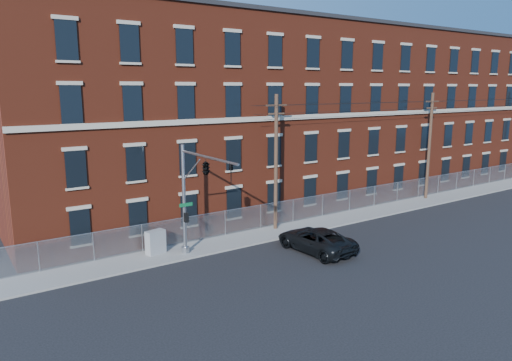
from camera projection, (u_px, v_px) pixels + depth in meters
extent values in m
plane|color=black|center=(302.00, 256.00, 30.25)|extent=(140.00, 140.00, 0.00)
cube|color=gray|center=(373.00, 212.00, 40.91)|extent=(65.00, 3.00, 0.12)
cube|color=maroon|center=(307.00, 114.00, 46.70)|extent=(55.00, 14.00, 16.00)
cube|color=black|center=(309.00, 28.00, 45.14)|extent=(55.30, 14.30, 0.30)
cube|color=#A59C8A|center=(360.00, 114.00, 40.89)|extent=(55.00, 0.18, 0.35)
cube|color=black|center=(80.00, 227.00, 28.96)|extent=(1.20, 0.10, 2.20)
cube|color=black|center=(76.00, 169.00, 28.27)|extent=(1.20, 0.10, 2.20)
cube|color=black|center=(71.00, 104.00, 27.54)|extent=(1.20, 0.10, 2.20)
cube|color=black|center=(66.00, 40.00, 26.86)|extent=(1.20, 0.10, 2.20)
cube|color=black|center=(138.00, 218.00, 30.98)|extent=(1.20, 0.10, 2.20)
cube|color=black|center=(135.00, 164.00, 30.29)|extent=(1.20, 0.10, 2.20)
cube|color=black|center=(132.00, 103.00, 29.56)|extent=(1.20, 0.10, 2.20)
cube|color=black|center=(130.00, 44.00, 28.87)|extent=(1.20, 0.10, 2.20)
cube|color=black|center=(189.00, 210.00, 33.00)|extent=(1.20, 0.10, 2.20)
cube|color=black|center=(188.00, 159.00, 32.31)|extent=(1.20, 0.10, 2.20)
cube|color=black|center=(186.00, 102.00, 31.58)|extent=(1.20, 0.10, 2.20)
cube|color=black|center=(184.00, 46.00, 30.89)|extent=(1.20, 0.10, 2.20)
cube|color=black|center=(234.00, 203.00, 35.01)|extent=(1.20, 0.10, 2.20)
cube|color=black|center=(234.00, 155.00, 34.32)|extent=(1.20, 0.10, 2.20)
cube|color=black|center=(233.00, 102.00, 33.60)|extent=(1.20, 0.10, 2.20)
cube|color=black|center=(233.00, 49.00, 32.91)|extent=(1.20, 0.10, 2.20)
cube|color=black|center=(274.00, 197.00, 37.03)|extent=(1.20, 0.10, 2.20)
cube|color=black|center=(274.00, 151.00, 36.34)|extent=(1.20, 0.10, 2.20)
cube|color=black|center=(275.00, 101.00, 35.61)|extent=(1.20, 0.10, 2.20)
cube|color=black|center=(275.00, 51.00, 34.92)|extent=(1.20, 0.10, 2.20)
cube|color=black|center=(310.00, 191.00, 39.05)|extent=(1.20, 0.10, 2.20)
cube|color=black|center=(311.00, 148.00, 38.36)|extent=(1.20, 0.10, 2.20)
cube|color=black|center=(312.00, 100.00, 37.63)|extent=(1.20, 0.10, 2.20)
cube|color=black|center=(313.00, 53.00, 36.94)|extent=(1.20, 0.10, 2.20)
cube|color=black|center=(342.00, 186.00, 41.06)|extent=(1.20, 0.10, 2.20)
cube|color=black|center=(344.00, 145.00, 40.37)|extent=(1.20, 0.10, 2.20)
cube|color=black|center=(345.00, 99.00, 39.65)|extent=(1.20, 0.10, 2.20)
cube|color=black|center=(347.00, 55.00, 38.96)|extent=(1.20, 0.10, 2.20)
cube|color=black|center=(372.00, 182.00, 43.08)|extent=(1.20, 0.10, 2.20)
cube|color=black|center=(374.00, 142.00, 42.39)|extent=(1.20, 0.10, 2.20)
cube|color=black|center=(376.00, 99.00, 41.66)|extent=(1.20, 0.10, 2.20)
cube|color=black|center=(378.00, 57.00, 40.97)|extent=(1.20, 0.10, 2.20)
cube|color=black|center=(399.00, 177.00, 45.10)|extent=(1.20, 0.10, 2.20)
cube|color=black|center=(401.00, 140.00, 44.41)|extent=(1.20, 0.10, 2.20)
cube|color=black|center=(403.00, 98.00, 43.68)|extent=(1.20, 0.10, 2.20)
cube|color=black|center=(405.00, 58.00, 42.99)|extent=(1.20, 0.10, 2.20)
cube|color=black|center=(423.00, 174.00, 47.12)|extent=(1.20, 0.10, 2.20)
cube|color=black|center=(425.00, 137.00, 46.43)|extent=(1.20, 0.10, 2.20)
cube|color=black|center=(428.00, 98.00, 45.70)|extent=(1.20, 0.10, 2.20)
cube|color=black|center=(431.00, 59.00, 45.01)|extent=(1.20, 0.10, 2.20)
cube|color=black|center=(445.00, 170.00, 49.13)|extent=(1.20, 0.10, 2.20)
cube|color=black|center=(448.00, 135.00, 48.44)|extent=(1.20, 0.10, 2.20)
cube|color=black|center=(451.00, 98.00, 47.71)|extent=(1.20, 0.10, 2.20)
cube|color=black|center=(454.00, 61.00, 47.03)|extent=(1.20, 0.10, 2.20)
cube|color=black|center=(466.00, 167.00, 51.15)|extent=(1.20, 0.10, 2.20)
cube|color=black|center=(469.00, 133.00, 50.46)|extent=(1.20, 0.10, 2.20)
cube|color=black|center=(472.00, 97.00, 49.73)|extent=(1.20, 0.10, 2.20)
cube|color=black|center=(475.00, 62.00, 49.04)|extent=(1.20, 0.10, 2.20)
cube|color=black|center=(485.00, 164.00, 53.17)|extent=(1.20, 0.10, 2.20)
cube|color=black|center=(488.00, 132.00, 52.48)|extent=(1.20, 0.10, 2.20)
cube|color=black|center=(491.00, 97.00, 51.75)|extent=(1.20, 0.10, 2.20)
cube|color=black|center=(495.00, 63.00, 51.06)|extent=(1.20, 0.10, 2.20)
cube|color=black|center=(503.00, 161.00, 55.18)|extent=(1.20, 0.10, 2.20)
cube|color=black|center=(506.00, 130.00, 54.49)|extent=(1.20, 0.10, 2.20)
cube|color=black|center=(509.00, 96.00, 53.77)|extent=(1.20, 0.10, 2.20)
cube|color=#A5A8AD|center=(362.00, 198.00, 41.78)|extent=(59.00, 0.02, 1.80)
cylinder|color=#9EA0A5|center=(363.00, 188.00, 41.61)|extent=(59.00, 0.04, 0.04)
cylinder|color=#9EA0A5|center=(39.00, 257.00, 27.26)|extent=(0.06, 0.06, 1.85)
cylinder|color=#9EA0A5|center=(93.00, 247.00, 28.97)|extent=(0.06, 0.06, 1.85)
cylinder|color=#9EA0A5|center=(142.00, 238.00, 30.68)|extent=(0.06, 0.06, 1.85)
cylinder|color=#9EA0A5|center=(186.00, 230.00, 32.38)|extent=(0.06, 0.06, 1.85)
cylinder|color=#9EA0A5|center=(225.00, 223.00, 34.09)|extent=(0.06, 0.06, 1.85)
cylinder|color=#9EA0A5|center=(261.00, 216.00, 35.80)|extent=(0.06, 0.06, 1.85)
cylinder|color=#9EA0A5|center=(293.00, 211.00, 37.51)|extent=(0.06, 0.06, 1.85)
cylinder|color=#9EA0A5|center=(323.00, 205.00, 39.22)|extent=(0.06, 0.06, 1.85)
cylinder|color=#9EA0A5|center=(350.00, 200.00, 40.92)|extent=(0.06, 0.06, 1.85)
cylinder|color=#9EA0A5|center=(374.00, 196.00, 42.63)|extent=(0.06, 0.06, 1.85)
cylinder|color=#9EA0A5|center=(397.00, 192.00, 44.34)|extent=(0.06, 0.06, 1.85)
cylinder|color=#9EA0A5|center=(419.00, 188.00, 46.05)|extent=(0.06, 0.06, 1.85)
cylinder|color=#9EA0A5|center=(438.00, 184.00, 47.76)|extent=(0.06, 0.06, 1.85)
cylinder|color=#9EA0A5|center=(457.00, 181.00, 49.47)|extent=(0.06, 0.06, 1.85)
cylinder|color=#9EA0A5|center=(474.00, 178.00, 51.17)|extent=(0.06, 0.06, 1.85)
cylinder|color=#9EA0A5|center=(490.00, 175.00, 52.88)|extent=(0.06, 0.06, 1.85)
cylinder|color=#9EA0A5|center=(505.00, 172.00, 54.59)|extent=(0.06, 0.06, 1.85)
cylinder|color=#9EA0A5|center=(184.00, 200.00, 29.92)|extent=(0.22, 0.22, 7.00)
cylinder|color=#9EA0A5|center=(186.00, 250.00, 30.55)|extent=(0.50, 0.50, 0.40)
cylinder|color=#9EA0A5|center=(208.00, 157.00, 26.68)|extent=(0.14, 6.50, 0.14)
cylinder|color=#9EA0A5|center=(192.00, 170.00, 28.54)|extent=(0.08, 2.18, 1.56)
cube|color=#0C592D|center=(186.00, 205.00, 29.88)|extent=(0.90, 0.03, 0.22)
cube|color=black|center=(186.00, 217.00, 29.92)|extent=(0.25, 0.25, 0.60)
imported|color=black|center=(231.00, 173.00, 24.71)|extent=(0.16, 0.20, 1.00)
imported|color=black|center=(206.00, 166.00, 26.99)|extent=(0.53, 2.48, 1.00)
cylinder|color=#493124|center=(276.00, 163.00, 34.92)|extent=(0.28, 0.28, 10.00)
cube|color=#493124|center=(276.00, 105.00, 34.12)|extent=(1.80, 0.12, 0.12)
cube|color=#493124|center=(276.00, 114.00, 34.23)|extent=(1.40, 0.12, 0.12)
cylinder|color=#493124|center=(429.00, 146.00, 44.83)|extent=(0.28, 0.28, 10.00)
cube|color=#493124|center=(432.00, 101.00, 44.02)|extent=(1.80, 0.12, 0.12)
cube|color=#493124|center=(432.00, 108.00, 44.14)|extent=(1.40, 0.12, 0.12)
cylinder|color=black|center=(435.00, 101.00, 43.78)|extent=(40.00, 0.02, 0.02)
cylinder|color=black|center=(430.00, 101.00, 44.26)|extent=(40.00, 0.02, 0.02)
cylinder|color=black|center=(432.00, 108.00, 44.14)|extent=(40.00, 0.02, 0.02)
imported|color=black|center=(316.00, 240.00, 31.05)|extent=(2.92, 5.81, 1.58)
cube|color=#929598|center=(156.00, 242.00, 30.30)|extent=(1.32, 0.85, 1.52)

